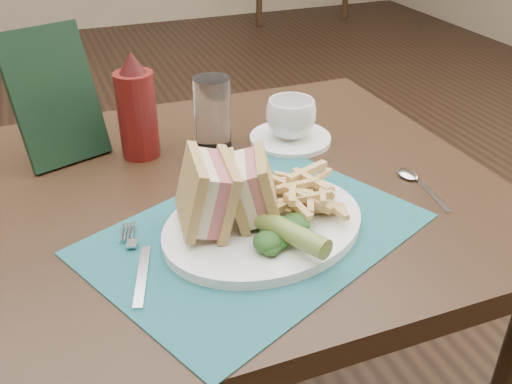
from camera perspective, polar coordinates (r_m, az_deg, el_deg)
floor at (r=1.76m, az=-8.36°, el=-13.04°), size 7.00×7.00×0.00m
wall_back at (r=4.91m, az=-18.68°, el=15.02°), size 6.00×0.00×6.00m
table_main at (r=1.15m, az=-3.50°, el=-15.83°), size 0.90×0.75×0.75m
placemat at (r=0.80m, az=-0.02°, el=-4.17°), size 0.53×0.47×0.00m
plate at (r=0.80m, az=0.78°, el=-3.32°), size 0.36×0.32×0.01m
sandwich_half_a at (r=0.76m, az=-6.52°, el=-0.23°), size 0.09×0.12×0.11m
sandwich_half_b at (r=0.78m, az=-1.90°, el=0.45°), size 0.10×0.12×0.10m
kale_garnish at (r=0.75m, az=2.65°, el=-4.43°), size 0.11×0.08×0.03m
pickle_spear at (r=0.74m, az=3.33°, el=-4.03°), size 0.08×0.12×0.03m
fries_pile at (r=0.82m, az=4.66°, el=0.03°), size 0.18×0.20×0.05m
fork at (r=0.76m, az=-11.80°, el=-6.63°), size 0.08×0.17×0.01m
spoon at (r=0.94m, az=16.42°, el=0.56°), size 0.06×0.15×0.01m
saucer at (r=1.06m, az=3.44°, el=5.34°), size 0.17×0.17×0.01m
coffee_cup at (r=1.04m, az=3.51°, el=7.36°), size 0.12×0.12×0.07m
drinking_glass at (r=1.02m, az=-4.36°, el=7.83°), size 0.07×0.07×0.13m
ketchup_bottle at (r=0.99m, az=-11.88°, el=8.49°), size 0.09×0.09×0.19m
check_presenter at (r=1.02m, az=-19.50°, el=8.98°), size 0.16×0.13×0.22m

